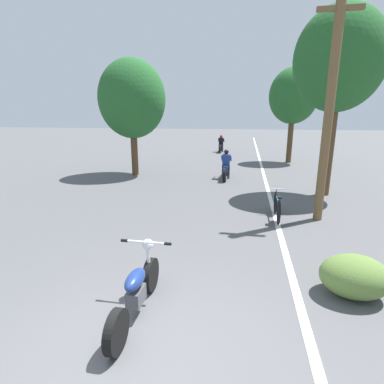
{
  "coord_description": "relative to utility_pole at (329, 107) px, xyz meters",
  "views": [
    {
      "loc": [
        1.32,
        -2.93,
        2.92
      ],
      "look_at": [
        -0.05,
        4.74,
        0.9
      ],
      "focal_mm": 28.0,
      "sensor_mm": 36.0,
      "label": 1
    }
  ],
  "objects": [
    {
      "name": "roadside_tree_left",
      "position": [
        -7.49,
        5.34,
        0.52
      ],
      "size": [
        3.18,
        2.86,
        5.46
      ],
      "color": "#513A23",
      "rests_on": "ground"
    },
    {
      "name": "roadside_bush",
      "position": [
        -0.26,
        -3.84,
        -2.75
      ],
      "size": [
        1.1,
        0.88,
        0.7
      ],
      "color": "#5B7A38",
      "rests_on": "ground"
    },
    {
      "name": "roadside_tree_right_near",
      "position": [
        0.87,
        2.95,
        1.59
      ],
      "size": [
        3.02,
        2.72,
        6.47
      ],
      "color": "#513A23",
      "rests_on": "ground"
    },
    {
      "name": "ground_plane",
      "position": [
        -3.43,
        -5.72,
        -3.1
      ],
      "size": [
        120.0,
        120.0,
        0.0
      ],
      "primitive_type": "plane",
      "color": "#515154"
    },
    {
      "name": "motorcycle_rider_lead",
      "position": [
        -2.98,
        5.25,
        -2.58
      ],
      "size": [
        0.5,
        2.12,
        1.36
      ],
      "color": "black",
      "rests_on": "ground"
    },
    {
      "name": "lane_stripe_edge",
      "position": [
        -1.16,
        7.02,
        -3.09
      ],
      "size": [
        0.14,
        48.0,
        0.01
      ],
      "primitive_type": "cube",
      "color": "white",
      "rests_on": "ground"
    },
    {
      "name": "bicycle_parked",
      "position": [
        -1.15,
        -0.12,
        -2.73
      ],
      "size": [
        0.44,
        1.63,
        0.79
      ],
      "color": "black",
      "rests_on": "ground"
    },
    {
      "name": "roadside_tree_right_far",
      "position": [
        0.56,
        10.83,
        0.88
      ],
      "size": [
        2.87,
        2.58,
        5.66
      ],
      "color": "#513A23",
      "rests_on": "ground"
    },
    {
      "name": "motorcycle_foreground",
      "position": [
        -3.61,
        -4.94,
        -2.69
      ],
      "size": [
        0.83,
        1.97,
        0.99
      ],
      "color": "black",
      "rests_on": "ground"
    },
    {
      "name": "motorcycle_rider_far",
      "position": [
        -4.07,
        15.45,
        -2.58
      ],
      "size": [
        0.5,
        2.17,
        1.35
      ],
      "color": "black",
      "rests_on": "ground"
    },
    {
      "name": "utility_pole",
      "position": [
        0.0,
        0.0,
        0.0
      ],
      "size": [
        1.1,
        0.24,
        6.02
      ],
      "color": "brown",
      "rests_on": "ground"
    }
  ]
}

